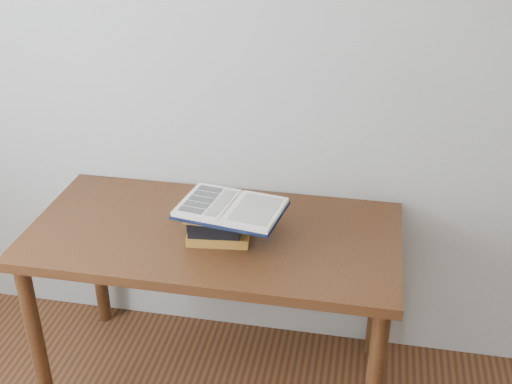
# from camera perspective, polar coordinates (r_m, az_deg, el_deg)

# --- Properties ---
(desk) EXTENTS (1.40, 0.70, 0.75)m
(desk) POSITION_cam_1_polar(r_m,az_deg,el_deg) (2.48, -3.73, -5.37)
(desk) COLOR #4F2C13
(desk) RESTS_ON ground
(book_stack) EXTENTS (0.25, 0.19, 0.13)m
(book_stack) POSITION_cam_1_polar(r_m,az_deg,el_deg) (2.35, -3.42, -2.75)
(book_stack) COLOR #A37125
(book_stack) RESTS_ON desk
(open_book) EXTENTS (0.40, 0.31, 0.03)m
(open_book) POSITION_cam_1_polar(r_m,az_deg,el_deg) (2.29, -2.23, -1.44)
(open_book) COLOR black
(open_book) RESTS_ON book_stack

